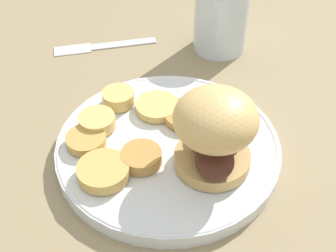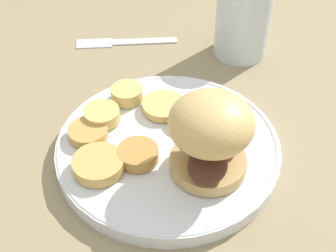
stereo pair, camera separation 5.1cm
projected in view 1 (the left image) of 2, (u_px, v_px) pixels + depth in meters
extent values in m
plane|color=#937F5B|center=(168.00, 154.00, 0.54)|extent=(4.00, 4.00, 0.00)
cylinder|color=white|center=(168.00, 148.00, 0.53)|extent=(0.25, 0.25, 0.02)
torus|color=white|center=(168.00, 144.00, 0.53)|extent=(0.25, 0.25, 0.01)
cylinder|color=tan|center=(212.00, 159.00, 0.50)|extent=(0.08, 0.08, 0.01)
ellipsoid|color=#563323|center=(231.00, 137.00, 0.50)|extent=(0.04, 0.04, 0.02)
ellipsoid|color=#4C281E|center=(215.00, 161.00, 0.47)|extent=(0.05, 0.04, 0.02)
ellipsoid|color=brown|center=(203.00, 126.00, 0.51)|extent=(0.05, 0.03, 0.02)
ellipsoid|color=brown|center=(215.00, 148.00, 0.48)|extent=(0.03, 0.05, 0.02)
ellipsoid|color=#DBB26B|center=(216.00, 119.00, 0.46)|extent=(0.09, 0.09, 0.06)
cylinder|color=#BC8942|center=(186.00, 115.00, 0.55)|extent=(0.05, 0.05, 0.01)
cylinder|color=tan|center=(86.00, 140.00, 0.52)|extent=(0.05, 0.05, 0.01)
cylinder|color=#DBB766|center=(118.00, 98.00, 0.57)|extent=(0.04, 0.04, 0.02)
cylinder|color=#BC8942|center=(141.00, 157.00, 0.50)|extent=(0.04, 0.04, 0.01)
cylinder|color=#DBB766|center=(97.00, 121.00, 0.54)|extent=(0.04, 0.04, 0.02)
cylinder|color=tan|center=(103.00, 171.00, 0.49)|extent=(0.06, 0.06, 0.01)
cylinder|color=#DBB766|center=(157.00, 107.00, 0.57)|extent=(0.05, 0.05, 0.01)
cube|color=silver|center=(123.00, 43.00, 0.71)|extent=(0.04, 0.10, 0.00)
cube|color=silver|center=(72.00, 49.00, 0.70)|extent=(0.04, 0.06, 0.00)
cylinder|color=silver|center=(222.00, 13.00, 0.66)|extent=(0.08, 0.08, 0.11)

